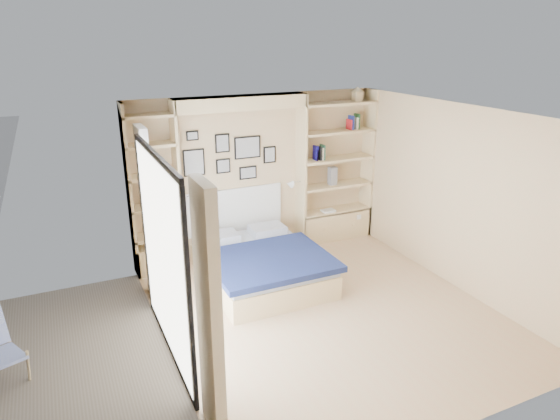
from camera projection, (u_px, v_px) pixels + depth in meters
name	position (u px, v px, depth m)	size (l,w,h in m)	color
ground	(325.00, 311.00, 6.35)	(4.50, 4.50, 0.00)	tan
room_shell	(251.00, 201.00, 7.14)	(4.50, 4.50, 4.50)	tan
bed	(260.00, 263.00, 7.07)	(1.62, 2.11, 1.07)	#DFC688
photo_gallery	(229.00, 155.00, 7.54)	(1.48, 0.02, 0.82)	black
reading_lamps	(244.00, 190.00, 7.58)	(1.92, 0.12, 0.15)	silver
shelf_decor	(320.00, 145.00, 7.98)	(3.53, 0.23, 2.03)	#A51E1E
deck	(8.00, 392.00, 4.93)	(3.20, 4.00, 0.05)	#6E6051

